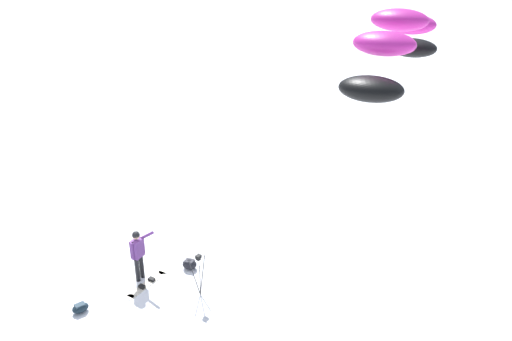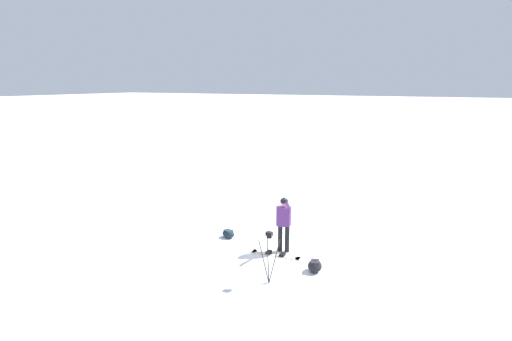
{
  "view_description": "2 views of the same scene",
  "coord_description": "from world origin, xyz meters",
  "px_view_note": "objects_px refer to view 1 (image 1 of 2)",
  "views": [
    {
      "loc": [
        11.41,
        -8.8,
        9.88
      ],
      "look_at": [
        4.39,
        0.94,
        4.49
      ],
      "focal_mm": 36.96,
      "sensor_mm": 36.0,
      "label": 1
    },
    {
      "loc": [
        11.4,
        4.89,
        5.09
      ],
      "look_at": [
        3.14,
        0.63,
        3.1
      ],
      "focal_mm": 28.92,
      "sensor_mm": 36.0,
      "label": 2
    }
  ],
  "objects_px": {
    "snowboard": "(147,284)",
    "camera_tripod": "(199,267)",
    "gear_bag_large": "(80,308)",
    "gear_bag_small": "(190,264)",
    "traction_kite": "(397,43)",
    "snowboarder": "(138,250)"
  },
  "relations": [
    {
      "from": "snowboard",
      "to": "gear_bag_large",
      "type": "height_order",
      "value": "gear_bag_large"
    },
    {
      "from": "snowboarder",
      "to": "snowboard",
      "type": "relative_size",
      "value": 0.98
    },
    {
      "from": "traction_kite",
      "to": "gear_bag_large",
      "type": "relative_size",
      "value": 9.27
    },
    {
      "from": "snowboard",
      "to": "gear_bag_small",
      "type": "height_order",
      "value": "gear_bag_small"
    },
    {
      "from": "snowboard",
      "to": "camera_tripod",
      "type": "xyz_separation_m",
      "value": [
        1.68,
        0.58,
        0.98
      ]
    },
    {
      "from": "traction_kite",
      "to": "gear_bag_large",
      "type": "xyz_separation_m",
      "value": [
        -7.15,
        -3.6,
        -7.71
      ]
    },
    {
      "from": "camera_tripod",
      "to": "snowboarder",
      "type": "bearing_deg",
      "value": -166.74
    },
    {
      "from": "snowboard",
      "to": "traction_kite",
      "type": "relative_size",
      "value": 0.35
    },
    {
      "from": "gear_bag_large",
      "to": "snowboarder",
      "type": "bearing_deg",
      "value": 84.18
    },
    {
      "from": "camera_tripod",
      "to": "gear_bag_large",
      "type": "bearing_deg",
      "value": -131.23
    },
    {
      "from": "snowboard",
      "to": "camera_tripod",
      "type": "relative_size",
      "value": 1.26
    },
    {
      "from": "snowboard",
      "to": "snowboarder",
      "type": "bearing_deg",
      "value": 165.92
    },
    {
      "from": "gear_bag_large",
      "to": "gear_bag_small",
      "type": "bearing_deg",
      "value": 72.43
    },
    {
      "from": "traction_kite",
      "to": "gear_bag_small",
      "type": "xyz_separation_m",
      "value": [
        -6.07,
        -0.18,
        -7.68
      ]
    },
    {
      "from": "snowboard",
      "to": "traction_kite",
      "type": "bearing_deg",
      "value": 13.64
    },
    {
      "from": "snowboard",
      "to": "gear_bag_small",
      "type": "distance_m",
      "value": 1.5
    },
    {
      "from": "snowboard",
      "to": "gear_bag_large",
      "type": "bearing_deg",
      "value": -106.23
    },
    {
      "from": "snowboarder",
      "to": "camera_tripod",
      "type": "xyz_separation_m",
      "value": [
        2.05,
        0.48,
        -0.05
      ]
    },
    {
      "from": "gear_bag_small",
      "to": "traction_kite",
      "type": "bearing_deg",
      "value": 1.71
    },
    {
      "from": "snowboard",
      "to": "gear_bag_small",
      "type": "xyz_separation_m",
      "value": [
        0.5,
        1.41,
        0.15
      ]
    },
    {
      "from": "traction_kite",
      "to": "camera_tripod",
      "type": "height_order",
      "value": "traction_kite"
    },
    {
      "from": "camera_tripod",
      "to": "gear_bag_small",
      "type": "xyz_separation_m",
      "value": [
        -1.18,
        0.84,
        -0.83
      ]
    }
  ]
}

